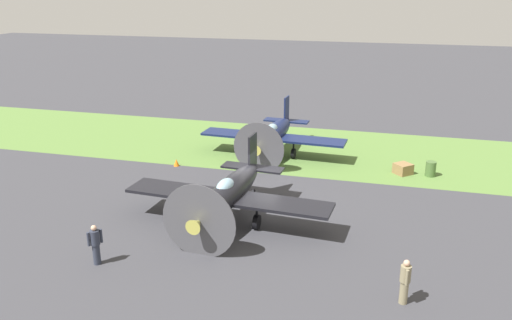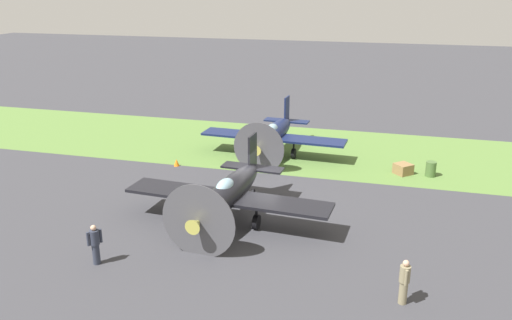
# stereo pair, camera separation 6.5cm
# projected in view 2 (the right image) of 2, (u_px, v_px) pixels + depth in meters

# --- Properties ---
(ground_plane) EXTENTS (160.00, 160.00, 0.00)m
(ground_plane) POSITION_uv_depth(u_px,v_px,m) (256.00, 200.00, 27.62)
(ground_plane) COLOR #38383D
(grass_verge) EXTENTS (120.00, 11.00, 0.01)m
(grass_verge) POSITION_uv_depth(u_px,v_px,m) (292.00, 148.00, 36.31)
(grass_verge) COLOR #567A38
(grass_verge) RESTS_ON ground
(airplane_lead) EXTENTS (10.03, 7.93, 3.57)m
(airplane_lead) POSITION_uv_depth(u_px,v_px,m) (229.00, 192.00, 24.65)
(airplane_lead) COLOR black
(airplane_lead) RESTS_ON ground
(airplane_wingman) EXTENTS (9.64, 7.63, 3.44)m
(airplane_wingman) POSITION_uv_depth(u_px,v_px,m) (274.00, 134.00, 34.37)
(airplane_wingman) COLOR #141E47
(airplane_wingman) RESTS_ON ground
(ground_crew_chief) EXTENTS (0.44, 0.51, 1.73)m
(ground_crew_chief) POSITION_uv_depth(u_px,v_px,m) (95.00, 244.00, 21.04)
(ground_crew_chief) COLOR #2D3342
(ground_crew_chief) RESTS_ON ground
(ground_crew_mechanic) EXTENTS (0.38, 0.62, 1.73)m
(ground_crew_mechanic) POSITION_uv_depth(u_px,v_px,m) (404.00, 281.00, 18.40)
(ground_crew_mechanic) COLOR #847A5B
(ground_crew_mechanic) RESTS_ON ground
(fuel_drum) EXTENTS (0.60, 0.60, 0.90)m
(fuel_drum) POSITION_uv_depth(u_px,v_px,m) (431.00, 169.00, 30.84)
(fuel_drum) COLOR #476633
(fuel_drum) RESTS_ON ground
(supply_crate) EXTENTS (1.27, 1.27, 0.64)m
(supply_crate) POSITION_uv_depth(u_px,v_px,m) (403.00, 169.00, 31.24)
(supply_crate) COLOR olive
(supply_crate) RESTS_ON ground
(runway_marker_cone) EXTENTS (0.36, 0.36, 0.44)m
(runway_marker_cone) POSITION_uv_depth(u_px,v_px,m) (177.00, 162.00, 32.66)
(runway_marker_cone) COLOR orange
(runway_marker_cone) RESTS_ON ground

